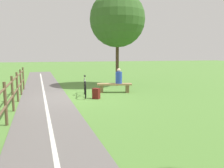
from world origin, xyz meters
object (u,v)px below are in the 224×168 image
object	(u,v)px
tree_far_left	(117,19)
backpack	(96,94)
person_seated	(119,77)
bicycle	(85,87)
bench	(114,86)

from	to	relation	value
tree_far_left	backpack	bearing A→B (deg)	61.42
person_seated	tree_far_left	distance (m)	3.90
bicycle	person_seated	bearing A→B (deg)	110.98
bench	tree_far_left	distance (m)	4.28
bench	backpack	bearing A→B (deg)	61.02
bench	person_seated	world-z (taller)	person_seated
bicycle	tree_far_left	distance (m)	5.02
bicycle	bench	bearing A→B (deg)	114.58
bicycle	backpack	world-z (taller)	bicycle
bicycle	tree_far_left	world-z (taller)	tree_far_left
person_seated	backpack	size ratio (longest dim) A/B	1.65
tree_far_left	bicycle	bearing A→B (deg)	50.44
bicycle	backpack	distance (m)	0.84
backpack	tree_far_left	xyz separation A→B (m)	(-1.91, -3.51, 3.65)
bench	tree_far_left	xyz separation A→B (m)	(-0.77, -2.25, 3.56)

